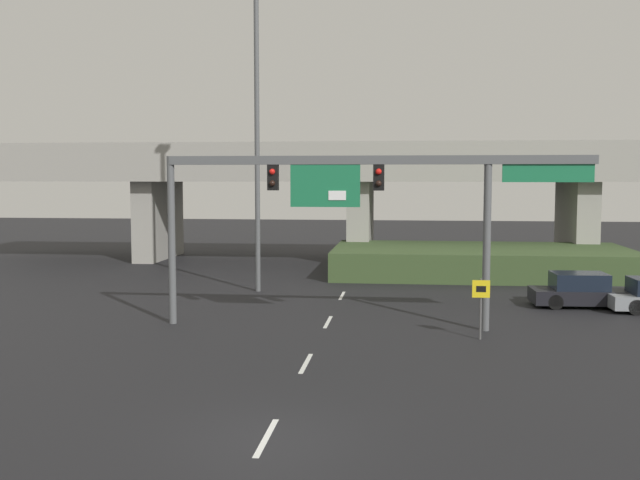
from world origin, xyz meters
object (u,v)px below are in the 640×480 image
(speed_limit_sign, at_px, (481,300))
(parked_sedan_near_right, at_px, (582,291))
(highway_light_pole_near, at_px, (257,117))
(signal_gantry, at_px, (359,190))

(speed_limit_sign, height_order, parked_sedan_near_right, speed_limit_sign)
(highway_light_pole_near, relative_size, parked_sedan_near_right, 3.65)
(signal_gantry, bearing_deg, highway_light_pole_near, 123.37)
(speed_limit_sign, height_order, highway_light_pole_near, highway_light_pole_near)
(signal_gantry, xyz_separation_m, speed_limit_sign, (4.28, -1.54, -3.74))
(signal_gantry, relative_size, parked_sedan_near_right, 3.55)
(signal_gantry, xyz_separation_m, highway_light_pole_near, (-5.45, 8.27, 3.30))
(signal_gantry, distance_m, speed_limit_sign, 5.89)
(highway_light_pole_near, bearing_deg, parked_sedan_near_right, -10.19)
(signal_gantry, bearing_deg, parked_sedan_near_right, 31.25)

